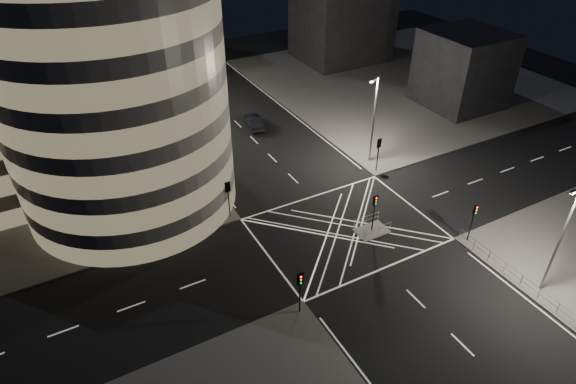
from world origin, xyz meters
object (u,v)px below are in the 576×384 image
sedan (254,122)px  traffic_signal_fr (379,149)px  traffic_signal_fl (228,193)px  traffic_signal_nl (300,286)px  street_lamp_right_far (373,118)px  street_lamp_right_near (561,237)px  central_island (372,231)px  street_lamp_left_far (150,85)px  traffic_signal_nr (474,216)px  street_lamp_left_near (200,146)px  traffic_signal_island (375,206)px

sedan → traffic_signal_fr: bearing=124.1°
traffic_signal_fl → traffic_signal_nl: size_ratio=1.00×
street_lamp_right_far → street_lamp_right_near: 23.00m
central_island → street_lamp_left_far: street_lamp_left_far is taller
traffic_signal_nl → traffic_signal_nr: same height
street_lamp_right_near → street_lamp_left_near: bearing=126.0°
traffic_signal_nl → street_lamp_left_far: bearing=91.0°
traffic_signal_nr → street_lamp_right_far: (0.64, 15.80, 2.63)m
traffic_signal_fl → street_lamp_left_near: (-0.64, 5.20, 2.63)m
traffic_signal_fr → street_lamp_left_far: 29.63m
traffic_signal_fr → street_lamp_right_far: (0.64, 2.20, 2.63)m
traffic_signal_nr → traffic_signal_nl: bearing=180.0°
traffic_signal_fr → street_lamp_left_far: bearing=128.2°
traffic_signal_nr → traffic_signal_island: size_ratio=1.00×
central_island → traffic_signal_nl: 12.36m
street_lamp_left_near → sedan: street_lamp_left_near is taller
central_island → traffic_signal_island: traffic_signal_island is taller
street_lamp_left_near → traffic_signal_fl: bearing=-83.0°
traffic_signal_nl → street_lamp_left_far: size_ratio=0.40×
traffic_signal_island → sedan: bearing=91.2°
street_lamp_right_far → traffic_signal_nl: bearing=-139.1°
street_lamp_left_far → street_lamp_right_near: size_ratio=1.00×
traffic_signal_nl → traffic_signal_fr: same height
traffic_signal_fl → street_lamp_left_far: 23.36m
traffic_signal_fl → central_island: bearing=-37.5°
traffic_signal_fl → traffic_signal_fr: same height
central_island → traffic_signal_fl: bearing=142.5°
traffic_signal_island → street_lamp_right_far: bearing=54.7°
street_lamp_left_far → sedan: size_ratio=2.07×
central_island → traffic_signal_island: 2.84m
sedan → central_island: bearing=101.2°
sedan → traffic_signal_nl: bearing=81.1°
street_lamp_right_far → street_lamp_left_near: bearing=171.0°
traffic_signal_fl → traffic_signal_island: 13.62m
sedan → street_lamp_left_far: bearing=-22.0°
traffic_signal_nr → traffic_signal_island: 8.62m
central_island → traffic_signal_nr: size_ratio=0.75×
street_lamp_left_far → street_lamp_right_far: size_ratio=1.00×
traffic_signal_nr → street_lamp_right_near: (0.64, -7.20, 2.63)m
central_island → sedan: (-0.50, 24.65, 0.72)m
street_lamp_right_far → traffic_signal_fr: bearing=-106.1°
traffic_signal_nr → traffic_signal_island: bearing=142.1°
traffic_signal_nl → traffic_signal_island: 12.03m
central_island → street_lamp_right_far: street_lamp_right_far is taller
traffic_signal_nr → street_lamp_right_far: bearing=87.7°
traffic_signal_nl → traffic_signal_island: size_ratio=1.00×
traffic_signal_island → street_lamp_left_far: 33.61m
traffic_signal_fr → traffic_signal_island: size_ratio=1.00×
street_lamp_left_near → central_island: bearing=-49.7°
traffic_signal_nl → street_lamp_right_near: size_ratio=0.40×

